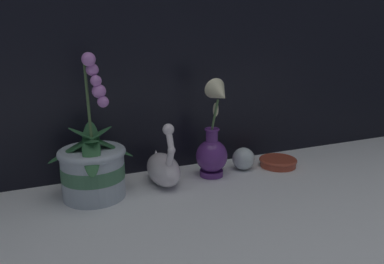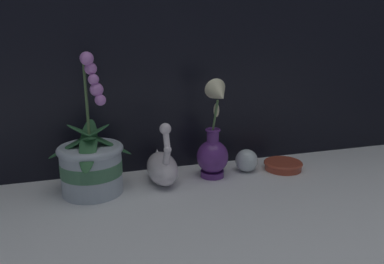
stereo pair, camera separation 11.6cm
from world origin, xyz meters
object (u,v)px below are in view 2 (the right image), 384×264
blue_vase (214,145)px  amber_dish (283,165)px  orchid_potted_plant (91,163)px  swan_figurine (162,166)px  glass_sphere (247,160)px

blue_vase → amber_dish: (0.25, -0.00, -0.09)m
orchid_potted_plant → blue_vase: size_ratio=1.26×
swan_figurine → blue_vase: size_ratio=0.64×
swan_figurine → blue_vase: blue_vase is taller
glass_sphere → amber_dish: bearing=-9.3°
blue_vase → amber_dish: blue_vase is taller
orchid_potted_plant → blue_vase: orchid_potted_plant is taller
orchid_potted_plant → glass_sphere: 0.51m
swan_figurine → blue_vase: (0.17, -0.00, 0.06)m
blue_vase → amber_dish: 0.27m
swan_figurine → amber_dish: 0.42m
glass_sphere → amber_dish: size_ratio=0.58×
swan_figurine → blue_vase: bearing=-1.6°
swan_figurine → blue_vase: 0.18m
swan_figurine → amber_dish: bearing=-0.9°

